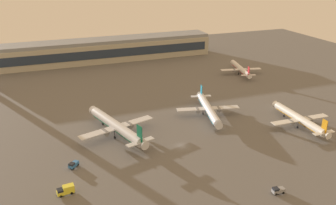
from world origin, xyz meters
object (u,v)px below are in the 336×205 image
Objects in this scene: airplane_far_stand at (208,108)px; baggage_tractor at (278,190)px; maintenance_van at (73,165)px; catering_truck at (66,190)px; airplane_mid_apron at (300,119)px; airplane_taxiway_distant at (117,126)px; airplane_terminal_side at (241,69)px.

baggage_tractor is (-6.69, -64.89, -2.70)m from airplane_far_stand.
baggage_tractor is at bearing -169.16° from maintenance_van.
baggage_tractor is at bearing 97.10° from airplane_far_stand.
airplane_far_stand is 6.77× the size of catering_truck.
airplane_mid_apron is 8.88× the size of baggage_tractor.
airplane_taxiway_distant reaches higher than airplane_mid_apron.
baggage_tractor is 73.28m from maintenance_van.
maintenance_van is at bearing 61.02° from baggage_tractor.
airplane_terminal_side is (17.51, 80.03, -0.26)m from airplane_mid_apron.
airplane_far_stand is (46.96, 5.04, -0.53)m from airplane_taxiway_distant.
airplane_taxiway_distant is 47.24m from airplane_far_stand.
airplane_far_stand reaches higher than airplane_mid_apron.
baggage_tractor is 69.97m from catering_truck.
catering_truck is (-65.61, 24.31, 0.40)m from baggage_tractor.
airplane_taxiway_distant is 115.27m from airplane_terminal_side.
airplane_terminal_side is at bearing -57.97° from catering_truck.
airplane_taxiway_distant is 7.61× the size of catering_truck.
baggage_tractor is at bearing -134.69° from airplane_mid_apron.
airplane_far_stand is at bearing -115.97° from maintenance_van.
airplane_far_stand is 9.28× the size of baggage_tractor.
catering_truck is at bearing -142.37° from airplane_taxiway_distant.
airplane_far_stand is at bearing -1.71° from baggage_tractor.
baggage_tractor is at bearing -72.96° from airplane_taxiway_distant.
airplane_mid_apron is 107.53m from catering_truck.
airplane_terminal_side is (98.60, 59.70, -0.99)m from airplane_taxiway_distant.
maintenance_van is at bearing -179.08° from airplane_mid_apron.
airplane_terminal_side is 8.19× the size of baggage_tractor.
airplane_taxiway_distant is 43.75m from catering_truck.
airplane_far_stand is at bearing -10.77° from airplane_taxiway_distant.
airplane_terminal_side is 143.68m from maintenance_van.
maintenance_van is at bearing -153.71° from airplane_taxiway_distant.
airplane_taxiway_distant is 72.22m from baggage_tractor.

